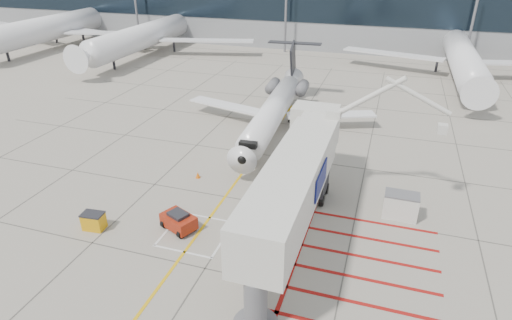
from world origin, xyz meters
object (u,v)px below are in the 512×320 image
(spill_bin, at_px, (94,221))
(pushback_tug, at_px, (179,220))
(regional_jet, at_px, (269,104))
(jet_bridge, at_px, (292,192))

(spill_bin, bearing_deg, pushback_tug, 11.97)
(regional_jet, distance_m, pushback_tug, 17.06)
(pushback_tug, bearing_deg, regional_jet, 109.06)
(regional_jet, height_order, pushback_tug, regional_jet)
(jet_bridge, bearing_deg, pushback_tug, -176.03)
(regional_jet, relative_size, pushback_tug, 11.42)
(jet_bridge, xyz_separation_m, spill_bin, (-13.14, -2.20, -3.42))
(regional_jet, bearing_deg, spill_bin, -113.94)
(pushback_tug, bearing_deg, jet_bridge, 27.46)
(regional_jet, xyz_separation_m, spill_bin, (-6.96, -18.50, -2.89))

